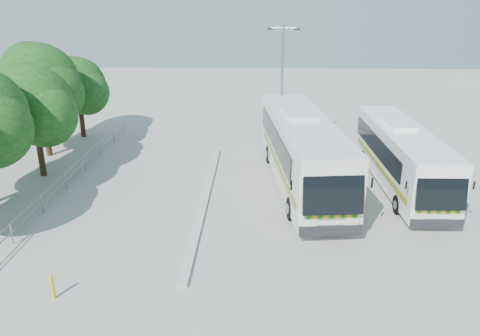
{
  "coord_description": "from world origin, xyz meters",
  "views": [
    {
      "loc": [
        0.31,
        -20.31,
        9.93
      ],
      "look_at": [
        -0.48,
        2.46,
        1.58
      ],
      "focal_mm": 35.0,
      "sensor_mm": 36.0,
      "label": 1
    }
  ],
  "objects_px": {
    "tree_far_c": "(34,105)",
    "bollard": "(52,287)",
    "tree_far_d": "(41,83)",
    "coach_main": "(302,149)",
    "lamppost": "(282,84)",
    "tree_far_e": "(79,85)",
    "coach_adjacent": "(401,155)"
  },
  "relations": [
    {
      "from": "tree_far_d",
      "to": "tree_far_e",
      "type": "distance_m",
      "value": 4.65
    },
    {
      "from": "tree_far_d",
      "to": "tree_far_e",
      "type": "bearing_deg",
      "value": 81.37
    },
    {
      "from": "coach_adjacent",
      "to": "tree_far_e",
      "type": "bearing_deg",
      "value": 155.84
    },
    {
      "from": "tree_far_c",
      "to": "coach_adjacent",
      "type": "distance_m",
      "value": 20.57
    },
    {
      "from": "coach_main",
      "to": "tree_far_c",
      "type": "bearing_deg",
      "value": 170.63
    },
    {
      "from": "tree_far_c",
      "to": "coach_adjacent",
      "type": "relative_size",
      "value": 0.55
    },
    {
      "from": "coach_main",
      "to": "bollard",
      "type": "height_order",
      "value": "coach_main"
    },
    {
      "from": "tree_far_c",
      "to": "tree_far_e",
      "type": "distance_m",
      "value": 8.22
    },
    {
      "from": "tree_far_c",
      "to": "tree_far_e",
      "type": "xyz_separation_m",
      "value": [
        -0.51,
        8.2,
        -0.37
      ]
    },
    {
      "from": "bollard",
      "to": "tree_far_d",
      "type": "bearing_deg",
      "value": 113.12
    },
    {
      "from": "tree_far_c",
      "to": "bollard",
      "type": "relative_size",
      "value": 6.8
    },
    {
      "from": "tree_far_c",
      "to": "coach_main",
      "type": "bearing_deg",
      "value": -3.45
    },
    {
      "from": "tree_far_d",
      "to": "coach_adjacent",
      "type": "xyz_separation_m",
      "value": [
        21.59,
        -4.51,
        -3.03
      ]
    },
    {
      "from": "tree_far_d",
      "to": "coach_main",
      "type": "height_order",
      "value": "tree_far_d"
    },
    {
      "from": "coach_adjacent",
      "to": "lamppost",
      "type": "relative_size",
      "value": 1.42
    },
    {
      "from": "tree_far_c",
      "to": "lamppost",
      "type": "xyz_separation_m",
      "value": [
        14.12,
        5.43,
        0.32
      ]
    },
    {
      "from": "coach_main",
      "to": "lamppost",
      "type": "bearing_deg",
      "value": 91.7
    },
    {
      "from": "tree_far_e",
      "to": "bollard",
      "type": "distance_m",
      "value": 21.17
    },
    {
      "from": "tree_far_c",
      "to": "tree_far_e",
      "type": "bearing_deg",
      "value": 93.54
    },
    {
      "from": "tree_far_d",
      "to": "coach_adjacent",
      "type": "relative_size",
      "value": 0.62
    },
    {
      "from": "tree_far_e",
      "to": "tree_far_d",
      "type": "bearing_deg",
      "value": -98.63
    },
    {
      "from": "tree_far_c",
      "to": "lamppost",
      "type": "bearing_deg",
      "value": 21.03
    },
    {
      "from": "tree_far_d",
      "to": "tree_far_e",
      "type": "relative_size",
      "value": 1.24
    },
    {
      "from": "tree_far_c",
      "to": "coach_main",
      "type": "height_order",
      "value": "tree_far_c"
    },
    {
      "from": "tree_far_c",
      "to": "tree_far_d",
      "type": "bearing_deg",
      "value": 107.83
    },
    {
      "from": "tree_far_d",
      "to": "bollard",
      "type": "xyz_separation_m",
      "value": [
        6.63,
        -15.53,
        -4.34
      ]
    },
    {
      "from": "tree_far_e",
      "to": "lamppost",
      "type": "relative_size",
      "value": 0.71
    },
    {
      "from": "tree_far_d",
      "to": "bollard",
      "type": "height_order",
      "value": "tree_far_d"
    },
    {
      "from": "tree_far_c",
      "to": "coach_adjacent",
      "type": "height_order",
      "value": "tree_far_c"
    },
    {
      "from": "tree_far_e",
      "to": "coach_adjacent",
      "type": "relative_size",
      "value": 0.5
    },
    {
      "from": "tree_far_d",
      "to": "lamppost",
      "type": "distance_m",
      "value": 15.41
    },
    {
      "from": "bollard",
      "to": "coach_main",
      "type": "bearing_deg",
      "value": 48.92
    }
  ]
}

